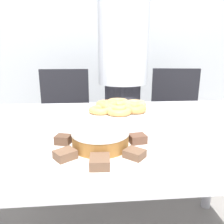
{
  "coord_description": "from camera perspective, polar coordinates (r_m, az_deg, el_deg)",
  "views": [
    {
      "loc": [
        -0.05,
        -0.84,
        1.01
      ],
      "look_at": [
        0.03,
        -0.01,
        0.79
      ],
      "focal_mm": 35.0,
      "sensor_mm": 36.0,
      "label": 1
    }
  ],
  "objects": [
    {
      "name": "donut_2",
      "position": [
        1.04,
        -2.97,
        0.61
      ],
      "size": [
        0.12,
        0.12,
        0.03
      ],
      "color": "tan",
      "rests_on": "plate_donuts"
    },
    {
      "name": "lamington_0",
      "position": [
        0.61,
        -12.14,
        -10.8
      ],
      "size": [
        0.07,
        0.07,
        0.02
      ],
      "rotation": [
        0.0,
        0.0,
        3.77
      ],
      "color": "brown",
      "rests_on": "plate_cake"
    },
    {
      "name": "lamington_6",
      "position": [
        0.71,
        -12.62,
        -7.02
      ],
      "size": [
        0.06,
        0.05,
        0.03
      ],
      "rotation": [
        0.0,
        0.0,
        9.15
      ],
      "color": "#513828",
      "rests_on": "plate_cake"
    },
    {
      "name": "wall_back",
      "position": [
        2.39,
        -4.06,
        22.08
      ],
      "size": [
        8.0,
        0.05,
        2.6
      ],
      "color": "#B2B7BC",
      "rests_on": "ground_plane"
    },
    {
      "name": "lamington_5",
      "position": [
        0.78,
        -6.78,
        -4.8
      ],
      "size": [
        0.06,
        0.06,
        0.03
      ],
      "rotation": [
        0.0,
        0.0,
        8.25
      ],
      "color": "brown",
      "rests_on": "plate_cake"
    },
    {
      "name": "lamington_1",
      "position": [
        0.56,
        -3.22,
        -12.85
      ],
      "size": [
        0.05,
        0.06,
        0.03
      ],
      "rotation": [
        0.0,
        0.0,
        4.66
      ],
      "color": "brown",
      "rests_on": "plate_cake"
    },
    {
      "name": "office_chair_right",
      "position": [
        1.91,
        16.34,
        -3.58
      ],
      "size": [
        0.51,
        0.51,
        0.89
      ],
      "rotation": [
        0.0,
        0.0,
        -0.16
      ],
      "color": "black",
      "rests_on": "ground_plane"
    },
    {
      "name": "donut_1",
      "position": [
        1.12,
        -1.41,
        1.86
      ],
      "size": [
        0.11,
        0.11,
        0.04
      ],
      "color": "#D18E4C",
      "rests_on": "plate_donuts"
    },
    {
      "name": "donut_0",
      "position": [
        1.09,
        1.85,
        1.38
      ],
      "size": [
        0.13,
        0.13,
        0.03
      ],
      "color": "tan",
      "rests_on": "plate_donuts"
    },
    {
      "name": "person_standing",
      "position": [
        1.62,
        2.83,
        9.25
      ],
      "size": [
        0.35,
        0.35,
        1.61
      ],
      "color": "#383842",
      "rests_on": "ground_plane"
    },
    {
      "name": "plate_cake",
      "position": [
        0.68,
        -3.01,
        -9.38
      ],
      "size": [
        0.33,
        0.33,
        0.01
      ],
      "color": "white",
      "rests_on": "table"
    },
    {
      "name": "donut_6",
      "position": [
        1.17,
        1.51,
        2.42
      ],
      "size": [
        0.12,
        0.12,
        0.04
      ],
      "color": "tan",
      "rests_on": "plate_donuts"
    },
    {
      "name": "lamington_3",
      "position": [
        0.7,
        6.69,
        -6.92
      ],
      "size": [
        0.06,
        0.05,
        0.03
      ],
      "rotation": [
        0.0,
        0.0,
        6.46
      ],
      "color": "brown",
      "rests_on": "plate_cake"
    },
    {
      "name": "office_chair_left",
      "position": [
        1.8,
        -12.32,
        -4.45
      ],
      "size": [
        0.45,
        0.45,
        0.89
      ],
      "rotation": [
        0.0,
        0.0,
        -0.01
      ],
      "color": "black",
      "rests_on": "ground_plane"
    },
    {
      "name": "plate_donuts",
      "position": [
        1.09,
        1.84,
        0.24
      ],
      "size": [
        0.37,
        0.37,
        0.01
      ],
      "color": "white",
      "rests_on": "table"
    },
    {
      "name": "frosted_cake",
      "position": [
        0.67,
        -3.05,
        -6.78
      ],
      "size": [
        0.17,
        0.17,
        0.06
      ],
      "color": "#9E662D",
      "rests_on": "plate_cake"
    },
    {
      "name": "donut_3",
      "position": [
        1.02,
        1.8,
        0.26
      ],
      "size": [
        0.12,
        0.12,
        0.03
      ],
      "color": "tan",
      "rests_on": "plate_donuts"
    },
    {
      "name": "lamington_2",
      "position": [
        0.61,
        5.92,
        -10.78
      ],
      "size": [
        0.07,
        0.07,
        0.02
      ],
      "rotation": [
        0.0,
        0.0,
        5.56
      ],
      "color": "brown",
      "rests_on": "plate_cake"
    },
    {
      "name": "donut_4",
      "position": [
        1.06,
        5.99,
        0.93
      ],
      "size": [
        0.11,
        0.11,
        0.04
      ],
      "color": "#D18E4C",
      "rests_on": "plate_donuts"
    },
    {
      "name": "table",
      "position": [
        0.92,
        -1.67,
        -8.89
      ],
      "size": [
        1.52,
        0.86,
        0.73
      ],
      "color": "silver",
      "rests_on": "ground_plane"
    },
    {
      "name": "donut_5",
      "position": [
        1.15,
        5.99,
        2.02
      ],
      "size": [
        0.12,
        0.12,
        0.03
      ],
      "color": "#E5AD66",
      "rests_on": "plate_donuts"
    },
    {
      "name": "lamington_4",
      "position": [
        0.77,
        0.99,
        -4.8
      ],
      "size": [
        0.07,
        0.07,
        0.03
      ],
      "rotation": [
        0.0,
        0.0,
        7.36
      ],
      "color": "brown",
      "rests_on": "plate_cake"
    }
  ]
}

